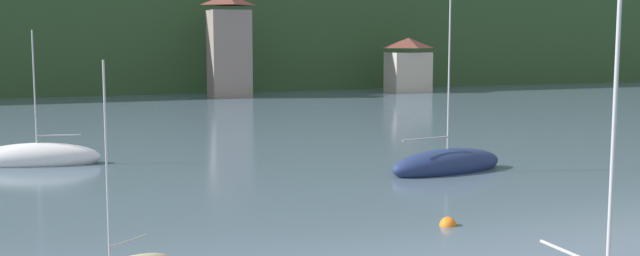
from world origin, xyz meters
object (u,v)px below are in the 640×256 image
sailboat_mid_2 (447,165)px  mooring_buoy_mid (448,225)px  shore_building_west (229,47)px  sailboat_far_8 (37,158)px  shore_building_westcentral (408,66)px

sailboat_mid_2 → mooring_buoy_mid: size_ratio=15.23×
shore_building_west → mooring_buoy_mid: size_ratio=18.99×
shore_building_west → sailboat_far_8: shore_building_west is taller
shore_building_westcentral → sailboat_mid_2: bearing=-115.9°
shore_building_westcentral → mooring_buoy_mid: bearing=-116.6°
shore_building_west → sailboat_mid_2: size_ratio=1.25×
mooring_buoy_mid → sailboat_mid_2: bearing=59.5°
shore_building_westcentral → sailboat_far_8: bearing=-136.3°
shore_building_westcentral → sailboat_far_8: sailboat_far_8 is taller
shore_building_westcentral → shore_building_west: bearing=180.0°
shore_building_west → shore_building_westcentral: (20.74, -0.01, -2.19)m
shore_building_westcentral → sailboat_far_8: (-40.05, -38.24, -2.63)m
mooring_buoy_mid → shore_building_westcentral: bearing=63.4°
sailboat_mid_2 → mooring_buoy_mid: bearing=-130.7°
shore_building_westcentral → sailboat_far_8: 55.44m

